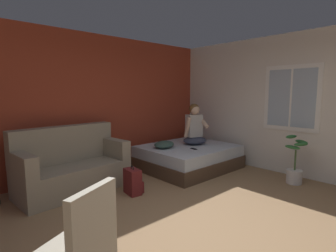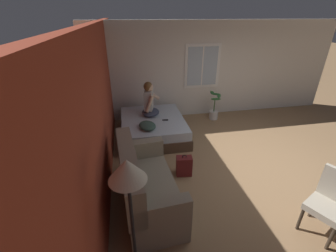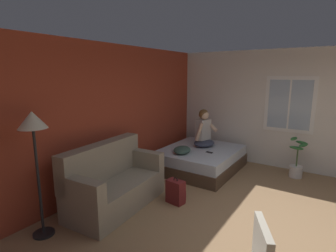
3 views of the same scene
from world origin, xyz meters
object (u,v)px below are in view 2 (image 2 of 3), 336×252
(couch, at_px, (145,186))
(side_chair, at_px, (331,202))
(bed, at_px, (153,127))
(floor_lamp, at_px, (128,184))
(person_seated, at_px, (150,102))
(cell_phone, at_px, (165,120))
(backpack, at_px, (184,166))
(throw_pillow, at_px, (147,126))
(potted_plant, at_px, (214,109))

(couch, height_order, side_chair, couch)
(bed, distance_m, floor_lamp, 3.70)
(person_seated, bearing_deg, side_chair, -149.36)
(bed, xyz_separation_m, couch, (-2.32, 0.42, 0.16))
(side_chair, height_order, floor_lamp, floor_lamp)
(cell_phone, height_order, floor_lamp, floor_lamp)
(side_chair, height_order, backpack, side_chair)
(backpack, height_order, throw_pillow, throw_pillow)
(cell_phone, xyz_separation_m, floor_lamp, (-3.29, 0.93, 0.94))
(floor_lamp, height_order, potted_plant, floor_lamp)
(couch, distance_m, backpack, 1.06)
(floor_lamp, xyz_separation_m, potted_plant, (4.13, -2.55, -1.13))
(bed, xyz_separation_m, floor_lamp, (-3.45, 0.64, 1.19))
(cell_phone, height_order, potted_plant, potted_plant)
(backpack, bearing_deg, potted_plant, -32.77)
(side_chair, bearing_deg, bed, 31.92)
(couch, distance_m, potted_plant, 3.81)
(throw_pillow, height_order, cell_phone, throw_pillow)
(couch, distance_m, person_seated, 2.62)
(cell_phone, xyz_separation_m, potted_plant, (0.84, -1.62, -0.18))
(bed, relative_size, side_chair, 1.91)
(bed, bearing_deg, side_chair, -148.08)
(backpack, bearing_deg, couch, 128.34)
(person_seated, distance_m, floor_lamp, 3.77)
(person_seated, bearing_deg, bed, -170.78)
(bed, height_order, side_chair, side_chair)
(side_chair, distance_m, floor_lamp, 2.83)
(side_chair, bearing_deg, potted_plant, 1.84)
(side_chair, bearing_deg, throw_pillow, 38.81)
(backpack, bearing_deg, person_seated, 12.60)
(bed, relative_size, couch, 1.07)
(couch, height_order, throw_pillow, couch)
(floor_lamp, distance_m, potted_plant, 4.98)
(couch, xyz_separation_m, floor_lamp, (-1.12, 0.21, 1.04))
(bed, height_order, floor_lamp, floor_lamp)
(couch, xyz_separation_m, potted_plant, (3.01, -2.34, -0.09))
(backpack, xyz_separation_m, throw_pillow, (1.17, 0.57, 0.36))
(side_chair, height_order, person_seated, person_seated)
(side_chair, xyz_separation_m, potted_plant, (3.96, 0.13, -0.23))
(bed, height_order, throw_pillow, throw_pillow)
(person_seated, xyz_separation_m, potted_plant, (0.46, -1.95, -0.53))
(bed, distance_m, potted_plant, 2.03)
(bed, relative_size, backpack, 4.10)
(backpack, bearing_deg, bed, 13.06)
(couch, relative_size, floor_lamp, 1.03)
(side_chair, distance_m, backpack, 2.32)
(side_chair, xyz_separation_m, floor_lamp, (-0.17, 2.68, 0.90))
(side_chair, distance_m, potted_plant, 3.97)
(floor_lamp, bearing_deg, side_chair, -86.37)
(person_seated, xyz_separation_m, throw_pillow, (-0.74, 0.15, -0.29))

